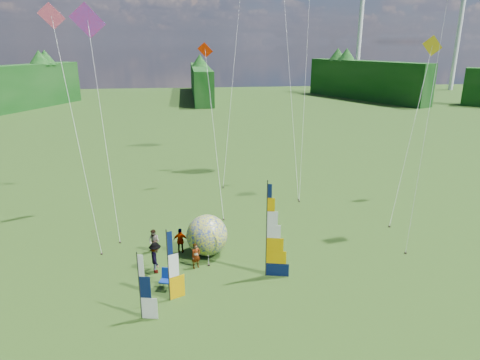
{
  "coord_description": "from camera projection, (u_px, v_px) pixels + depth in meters",
  "views": [
    {
      "loc": [
        -3.83,
        -18.35,
        12.79
      ],
      "look_at": [
        -1.0,
        4.0,
        5.5
      ],
      "focal_mm": 32.0,
      "sensor_mm": 36.0,
      "label": 1
    }
  ],
  "objects": [
    {
      "name": "turbine_right",
      "position": [
        360.0,
        34.0,
        118.74
      ],
      "size": [
        8.0,
        1.2,
        30.0
      ],
      "primitive_type": null,
      "color": "silver",
      "rests_on": "ground"
    },
    {
      "name": "small_kite_green",
      "position": [
        233.0,
        75.0,
        40.52
      ],
      "size": [
        5.36,
        11.32,
        19.66
      ],
      "primitive_type": null,
      "rotation": [
        0.0,
        0.0,
        -0.0
      ],
      "color": "green",
      "rests_on": "ground"
    },
    {
      "name": "camp_chair",
      "position": [
        165.0,
        279.0,
        23.1
      ],
      "size": [
        0.81,
        0.81,
        1.12
      ],
      "primitive_type": null,
      "rotation": [
        0.0,
        0.0,
        -0.3
      ],
      "color": "navy",
      "rests_on": "ground"
    },
    {
      "name": "feather_banner_main",
      "position": [
        267.0,
        231.0,
        23.72
      ],
      "size": [
        1.47,
        0.44,
        5.55
      ],
      "primitive_type": null,
      "rotation": [
        0.0,
        0.0,
        -0.23
      ],
      "color": "#07133E",
      "rests_on": "ground"
    },
    {
      "name": "kite_whale",
      "position": [
        290.0,
        64.0,
        38.65
      ],
      "size": [
        9.29,
        16.3,
        21.85
      ],
      "primitive_type": null,
      "rotation": [
        0.0,
        0.0,
        -0.34
      ],
      "color": "black",
      "rests_on": "ground"
    },
    {
      "name": "spectator_b",
      "position": [
        154.0,
        241.0,
        27.07
      ],
      "size": [
        0.83,
        0.68,
        1.53
      ],
      "primitive_type": "imported",
      "rotation": [
        0.0,
        0.0,
        -0.5
      ],
      "color": "#66594C",
      "rests_on": "ground"
    },
    {
      "name": "side_banner_far",
      "position": [
        139.0,
        287.0,
        20.24
      ],
      "size": [
        1.01,
        0.31,
        3.44
      ],
      "primitive_type": null,
      "rotation": [
        0.0,
        0.0,
        -0.21
      ],
      "color": "white",
      "rests_on": "ground"
    },
    {
      "name": "spectator_d",
      "position": [
        181.0,
        241.0,
        26.98
      ],
      "size": [
        1.01,
        0.5,
        1.66
      ],
      "primitive_type": "imported",
      "rotation": [
        0.0,
        0.0,
        3.04
      ],
      "color": "#66594C",
      "rests_on": "ground"
    },
    {
      "name": "kite_rainbow_delta",
      "position": [
        102.0,
        113.0,
        29.18
      ],
      "size": [
        9.41,
        12.44,
        16.29
      ],
      "primitive_type": null,
      "rotation": [
        0.0,
        0.0,
        0.34
      ],
      "color": "red",
      "rests_on": "ground"
    },
    {
      "name": "small_kite_pink",
      "position": [
        75.0,
        123.0,
        27.08
      ],
      "size": [
        7.93,
        9.74,
        15.76
      ],
      "primitive_type": null,
      "rotation": [
        0.0,
        0.0,
        0.33
      ],
      "color": "#E0456B",
      "rests_on": "ground"
    },
    {
      "name": "bol_inflatable",
      "position": [
        207.0,
        235.0,
        26.69
      ],
      "size": [
        3.38,
        3.38,
        2.58
      ],
      "primitive_type": "sphere",
      "rotation": [
        0.0,
        0.0,
        0.4
      ],
      "color": "#03188B",
      "rests_on": "ground"
    },
    {
      "name": "small_kite_orange",
      "position": [
        305.0,
        84.0,
        36.51
      ],
      "size": [
        6.55,
        10.21,
        18.71
      ],
      "primitive_type": null,
      "rotation": [
        0.0,
        0.0,
        0.25
      ],
      "color": "orange",
      "rests_on": "ground"
    },
    {
      "name": "turbine_left",
      "position": [
        459.0,
        33.0,
        115.13
      ],
      "size": [
        8.0,
        1.2,
        30.0
      ],
      "primitive_type": null,
      "color": "silver",
      "rests_on": "ground"
    },
    {
      "name": "small_kite_red",
      "position": [
        214.0,
        122.0,
        34.63
      ],
      "size": [
        3.36,
        11.79,
        13.22
      ],
      "primitive_type": null,
      "rotation": [
        0.0,
        0.0,
        0.05
      ],
      "color": "red",
      "rests_on": "ground"
    },
    {
      "name": "spectator_a",
      "position": [
        196.0,
        256.0,
        25.19
      ],
      "size": [
        0.67,
        0.59,
        1.56
      ],
      "primitive_type": "imported",
      "rotation": [
        0.0,
        0.0,
        0.46
      ],
      "color": "#66594C",
      "rests_on": "ground"
    },
    {
      "name": "spectator_c",
      "position": [
        156.0,
        258.0,
        24.64
      ],
      "size": [
        0.64,
        1.26,
        1.86
      ],
      "primitive_type": "imported",
      "rotation": [
        0.0,
        0.0,
        1.74
      ],
      "color": "#66594C",
      "rests_on": "ground"
    },
    {
      "name": "small_kite_yellow",
      "position": [
        413.0,
        123.0,
        32.49
      ],
      "size": [
        9.24,
        10.51,
        13.87
      ],
      "primitive_type": null,
      "rotation": [
        0.0,
        0.0,
        -0.09
      ],
      "color": "gold",
      "rests_on": "ground"
    },
    {
      "name": "treeline_ring",
      "position": [
        271.0,
        234.0,
        20.48
      ],
      "size": [
        210.0,
        210.0,
        8.0
      ],
      "primitive_type": null,
      "color": "#254D1D",
      "rests_on": "ground"
    },
    {
      "name": "ground",
      "position": [
        269.0,
        306.0,
        21.71
      ],
      "size": [
        220.0,
        220.0,
        0.0
      ],
      "primitive_type": "plane",
      "color": "#395719",
      "rests_on": "ground"
    },
    {
      "name": "kite_parafoil",
      "position": [
        428.0,
        113.0,
        26.7
      ],
      "size": [
        6.55,
        7.73,
        17.11
      ],
      "primitive_type": null,
      "rotation": [
        0.0,
        0.0,
        0.04
      ],
      "color": "red",
      "rests_on": "ground"
    },
    {
      "name": "side_banner_left",
      "position": [
        168.0,
        267.0,
        21.61
      ],
      "size": [
        1.02,
        0.53,
        3.88
      ],
      "primitive_type": null,
      "rotation": [
        0.0,
        0.0,
        0.42
      ],
      "color": "#D69A00",
      "rests_on": "ground"
    }
  ]
}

